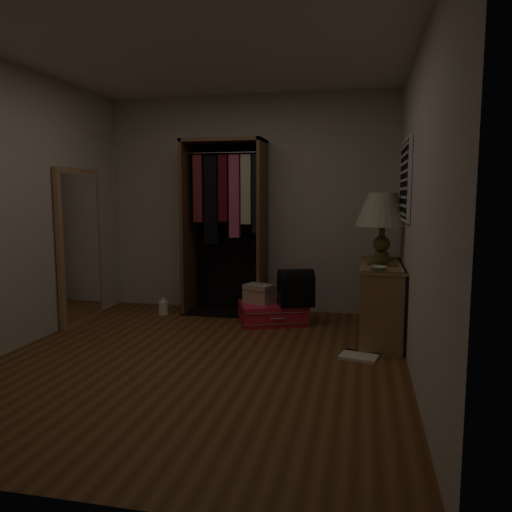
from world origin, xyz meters
name	(u,v)px	position (x,y,z in m)	size (l,w,h in m)	color
ground	(199,361)	(0.00, 0.00, 0.00)	(4.00, 4.00, 0.00)	brown
room_walls	(206,185)	(0.08, 0.04, 1.50)	(3.52, 4.02, 2.60)	beige
console_bookshelf	(380,299)	(1.54, 1.04, 0.39)	(0.42, 1.12, 0.75)	#8E6644
open_wardrobe	(227,212)	(-0.23, 1.77, 1.21)	(0.95, 0.50, 2.05)	brown
floor_mirror	(80,246)	(-1.70, 1.00, 0.85)	(0.06, 0.80, 1.70)	#AA8052
pink_suitcase	(273,313)	(0.40, 1.39, 0.11)	(0.87, 0.76, 0.22)	red
train_case	(259,294)	(0.24, 1.37, 0.33)	(0.37, 0.32, 0.22)	tan
black_bag	(296,287)	(0.66, 1.32, 0.43)	(0.43, 0.36, 0.40)	black
table_lamp	(383,211)	(1.54, 1.25, 1.25)	(0.69, 0.69, 0.69)	#495227
brass_tray	(382,264)	(1.54, 0.91, 0.76)	(0.37, 0.37, 0.02)	#A88740
ceramic_bowl	(378,268)	(1.49, 0.57, 0.77)	(0.15, 0.15, 0.04)	#A4C5AB
white_jug	(163,307)	(-0.94, 1.49, 0.08)	(0.14, 0.14, 0.20)	white
floor_book	(360,356)	(1.35, 0.39, 0.01)	(0.37, 0.32, 0.03)	#EEE2C8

